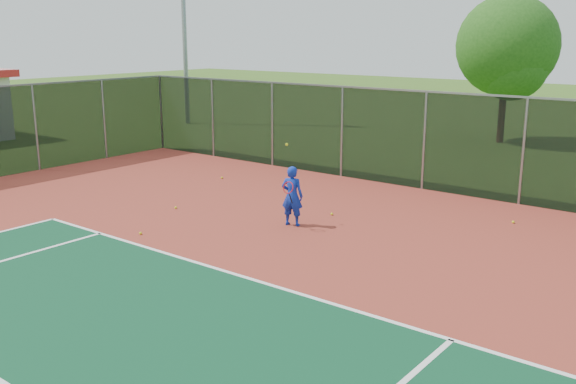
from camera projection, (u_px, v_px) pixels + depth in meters
name	position (u px, v px, depth m)	size (l,w,h in m)	color
ground	(227.00, 379.00, 8.94)	(120.00, 120.00, 0.00)	#345A19
court_apron	(311.00, 328.00, 10.47)	(30.00, 20.00, 0.02)	#973526
fence_back	(523.00, 150.00, 17.76)	(30.00, 0.06, 3.03)	black
tennis_player	(292.00, 196.00, 15.94)	(0.63, 0.67, 2.05)	#112CA4
practice_ball_0	(513.00, 222.00, 16.26)	(0.07, 0.07, 0.07)	yellow
practice_ball_2	(176.00, 208.00, 17.61)	(0.07, 0.07, 0.07)	yellow
practice_ball_3	(332.00, 214.00, 16.99)	(0.07, 0.07, 0.07)	yellow
practice_ball_6	(222.00, 178.00, 21.28)	(0.07, 0.07, 0.07)	yellow
practice_ball_7	(141.00, 233.00, 15.34)	(0.07, 0.07, 0.07)	yellow
tree_back_left	(508.00, 51.00, 27.50)	(4.35, 4.35, 6.39)	#382314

